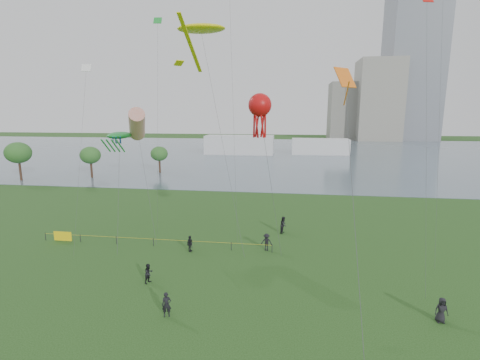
# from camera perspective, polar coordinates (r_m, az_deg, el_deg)

# --- Properties ---
(ground_plane) EXTENTS (400.00, 400.00, 0.00)m
(ground_plane) POSITION_cam_1_polar(r_m,az_deg,el_deg) (22.07, -4.00, -26.20)
(ground_plane) COLOR #183A12
(lake) EXTENTS (400.00, 120.00, 0.08)m
(lake) POSITION_cam_1_polar(r_m,az_deg,el_deg) (117.99, 6.06, 4.47)
(lake) COLOR slate
(lake) RESTS_ON ground_plane
(tower) EXTENTS (24.00, 24.00, 120.00)m
(tower) POSITION_cam_1_polar(r_m,az_deg,el_deg) (199.64, 27.01, 23.41)
(tower) COLOR slate
(tower) RESTS_ON ground_plane
(building_mid) EXTENTS (20.00, 20.00, 38.00)m
(building_mid) POSITION_cam_1_polar(r_m,az_deg,el_deg) (184.16, 21.68, 12.02)
(building_mid) COLOR gray
(building_mid) RESTS_ON ground_plane
(building_low) EXTENTS (16.00, 18.00, 28.00)m
(building_low) POSITION_cam_1_polar(r_m,az_deg,el_deg) (187.31, 16.90, 10.75)
(building_low) COLOR slate
(building_low) RESTS_ON ground_plane
(pavilion_left) EXTENTS (22.00, 8.00, 6.00)m
(pavilion_left) POSITION_cam_1_polar(r_m,az_deg,el_deg) (113.75, -0.08, 5.80)
(pavilion_left) COLOR silver
(pavilion_left) RESTS_ON ground_plane
(pavilion_right) EXTENTS (18.00, 7.00, 5.00)m
(pavilion_right) POSITION_cam_1_polar(r_m,az_deg,el_deg) (116.13, 13.00, 5.38)
(pavilion_right) COLOR silver
(pavilion_right) RESTS_ON ground_plane
(trees) EXTENTS (28.52, 16.78, 7.63)m
(trees) POSITION_cam_1_polar(r_m,az_deg,el_deg) (79.19, -25.60, 3.90)
(trees) COLOR #352218
(trees) RESTS_ON ground_plane
(fence) EXTENTS (24.07, 0.07, 1.05)m
(fence) POSITION_cam_1_polar(r_m,az_deg,el_deg) (39.41, -22.40, -8.78)
(fence) COLOR black
(fence) RESTS_ON ground_plane
(spectator_a) EXTENTS (0.86, 0.95, 1.59)m
(spectator_a) POSITION_cam_1_polar(r_m,az_deg,el_deg) (29.44, -14.73, -14.60)
(spectator_a) COLOR black
(spectator_a) RESTS_ON ground_plane
(spectator_b) EXTENTS (1.19, 0.78, 1.73)m
(spectator_b) POSITION_cam_1_polar(r_m,az_deg,el_deg) (34.66, 4.37, -10.12)
(spectator_b) COLOR black
(spectator_b) RESTS_ON ground_plane
(spectator_c) EXTENTS (0.61, 1.01, 1.61)m
(spectator_c) POSITION_cam_1_polar(r_m,az_deg,el_deg) (34.68, -8.24, -10.29)
(spectator_c) COLOR black
(spectator_c) RESTS_ON ground_plane
(spectator_d) EXTENTS (0.82, 0.54, 1.67)m
(spectator_d) POSITION_cam_1_polar(r_m,az_deg,el_deg) (27.19, 30.16, -17.97)
(spectator_d) COLOR black
(spectator_d) RESTS_ON ground_plane
(spectator_f) EXTENTS (0.71, 0.56, 1.69)m
(spectator_f) POSITION_cam_1_polar(r_m,az_deg,el_deg) (24.89, -11.96, -19.38)
(spectator_f) COLOR black
(spectator_f) RESTS_ON ground_plane
(spectator_g) EXTENTS (1.00, 1.12, 1.91)m
(spectator_g) POSITION_cam_1_polar(r_m,az_deg,el_deg) (39.56, 7.16, -7.32)
(spectator_g) COLOR black
(spectator_g) RESTS_ON ground_plane
(kite_stingray) EXTENTS (8.16, 10.08, 22.37)m
(kite_stingray) POSITION_cam_1_polar(r_m,az_deg,el_deg) (39.73, -6.44, 23.38)
(kite_stingray) COLOR #3F3F42
(kite_windsock) EXTENTS (5.68, 6.59, 13.93)m
(kite_windsock) POSITION_cam_1_polar(r_m,az_deg,el_deg) (39.71, -16.56, 8.71)
(kite_windsock) COLOR #3F3F42
(kite_creature) EXTENTS (3.56, 8.82, 11.27)m
(kite_creature) POSITION_cam_1_polar(r_m,az_deg,el_deg) (40.58, -19.20, 6.88)
(kite_creature) COLOR #3F3F42
(kite_octopus) EXTENTS (3.30, 2.09, 15.04)m
(kite_octopus) POSITION_cam_1_polar(r_m,az_deg,el_deg) (31.80, 3.28, 12.02)
(kite_octopus) COLOR #3F3F42
(kite_delta) EXTENTS (1.52, 11.29, 16.07)m
(kite_delta) POSITION_cam_1_polar(r_m,az_deg,el_deg) (22.42, 17.00, 13.92)
(kite_delta) COLOR #3F3F42
(small_kites) EXTENTS (35.18, 8.81, 10.00)m
(small_kites) POSITION_cam_1_polar(r_m,az_deg,el_deg) (37.72, 2.60, 25.75)
(small_kites) COLOR #198C2D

